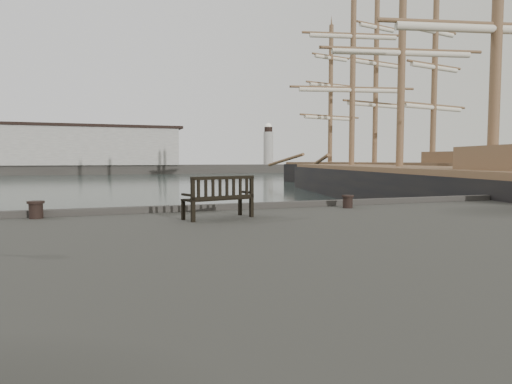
{
  "coord_description": "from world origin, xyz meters",
  "views": [
    {
      "loc": [
        -3.21,
        -13.36,
        3.06
      ],
      "look_at": [
        1.42,
        -0.5,
        2.1
      ],
      "focal_mm": 32.0,
      "sensor_mm": 36.0,
      "label": 1
    }
  ],
  "objects_px": {
    "bollard_left": "(36,210)",
    "bollard_right": "(348,201)",
    "bench": "(219,205)",
    "tall_ship_main": "(399,191)",
    "tall_ship_far": "(374,179)"
  },
  "relations": [
    {
      "from": "bollard_left",
      "to": "bollard_right",
      "type": "distance_m",
      "value": 8.92
    },
    {
      "from": "bench",
      "to": "tall_ship_main",
      "type": "height_order",
      "value": "tall_ship_main"
    },
    {
      "from": "bench",
      "to": "tall_ship_main",
      "type": "relative_size",
      "value": 0.05
    },
    {
      "from": "bollard_left",
      "to": "bollard_right",
      "type": "relative_size",
      "value": 1.12
    },
    {
      "from": "bollard_left",
      "to": "tall_ship_far",
      "type": "relative_size",
      "value": 0.02
    },
    {
      "from": "tall_ship_far",
      "to": "tall_ship_main",
      "type": "bearing_deg",
      "value": -130.32
    },
    {
      "from": "bollard_right",
      "to": "bench",
      "type": "bearing_deg",
      "value": -165.68
    },
    {
      "from": "tall_ship_main",
      "to": "tall_ship_far",
      "type": "distance_m",
      "value": 20.92
    },
    {
      "from": "bench",
      "to": "bollard_right",
      "type": "xyz_separation_m",
      "value": [
        4.49,
        1.15,
        -0.14
      ]
    },
    {
      "from": "tall_ship_main",
      "to": "tall_ship_far",
      "type": "relative_size",
      "value": 1.32
    },
    {
      "from": "bollard_right",
      "to": "tall_ship_main",
      "type": "relative_size",
      "value": 0.01
    },
    {
      "from": "tall_ship_main",
      "to": "tall_ship_far",
      "type": "bearing_deg",
      "value": 73.37
    },
    {
      "from": "bench",
      "to": "tall_ship_far",
      "type": "height_order",
      "value": "tall_ship_far"
    },
    {
      "from": "bench",
      "to": "bollard_left",
      "type": "relative_size",
      "value": 4.32
    },
    {
      "from": "bench",
      "to": "bollard_left",
      "type": "xyz_separation_m",
      "value": [
        -4.42,
        1.59,
        -0.11
      ]
    }
  ]
}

